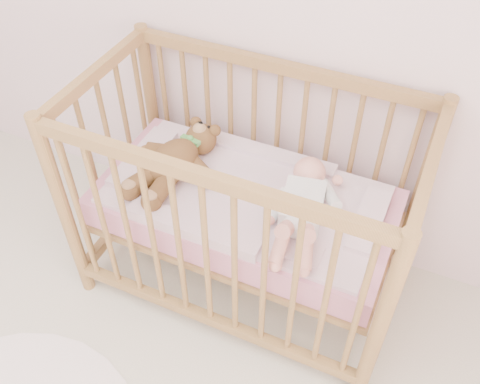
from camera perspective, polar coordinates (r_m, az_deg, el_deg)
The scene contains 5 objects.
crib at distance 2.22m, azimuth 0.53°, elevation -1.37°, with size 1.36×0.76×1.00m, color #AC7C49, non-canonical shape.
mattress at distance 2.23m, azimuth 0.53°, elevation -1.64°, with size 1.22×0.62×0.13m, color pink.
blanket at distance 2.18m, azimuth 0.54°, elevation -0.28°, with size 1.10×0.58×0.06m, color #D492AD, non-canonical shape.
baby at distance 2.05m, azimuth 6.72°, elevation -1.19°, with size 0.29×0.59×0.14m, color white, non-canonical shape.
teddy_bear at distance 2.22m, azimuth -7.07°, elevation 3.30°, with size 0.38×0.54×0.15m, color brown, non-canonical shape.
Camera 1 is at (0.98, 0.19, 2.10)m, focal length 40.00 mm.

